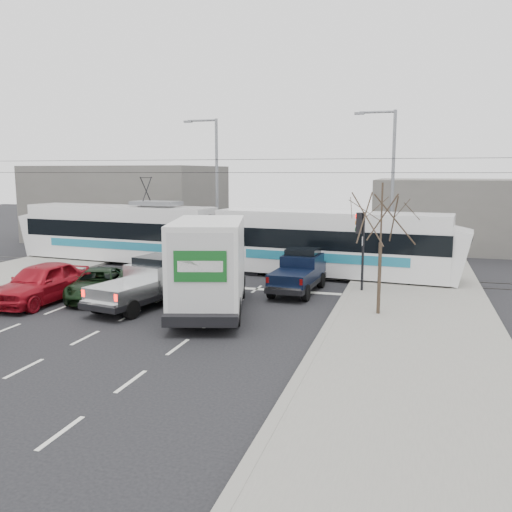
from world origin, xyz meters
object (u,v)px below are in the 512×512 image
(street_lamp_near, at_px, (389,179))
(red_car, at_px, (41,283))
(traffic_signal, at_px, (361,234))
(green_car, at_px, (98,284))
(street_lamp_far, at_px, (214,178))
(tram, at_px, (216,237))
(silver_pickup, at_px, (148,282))
(box_truck, at_px, (210,267))
(navy_pickup, at_px, (299,271))
(bare_tree, at_px, (381,219))

(street_lamp_near, relative_size, red_car, 1.78)
(traffic_signal, xyz_separation_m, green_car, (-10.95, -4.29, -2.10))
(street_lamp_far, relative_size, tram, 0.35)
(silver_pickup, bearing_deg, street_lamp_near, 65.00)
(silver_pickup, bearing_deg, red_car, -157.00)
(tram, xyz_separation_m, box_truck, (3.15, -9.10, -0.00))
(street_lamp_far, distance_m, navy_pickup, 13.37)
(red_car, bearing_deg, bare_tree, 8.16)
(silver_pickup, bearing_deg, box_truck, 4.49)
(bare_tree, height_order, street_lamp_far, street_lamp_far)
(bare_tree, relative_size, green_car, 1.08)
(green_car, bearing_deg, bare_tree, -18.00)
(silver_pickup, bearing_deg, green_car, -177.03)
(green_car, relative_size, red_car, 0.92)
(tram, height_order, silver_pickup, tram)
(box_truck, relative_size, green_car, 1.70)
(box_truck, xyz_separation_m, red_car, (-7.50, -0.54, -0.98))
(street_lamp_far, height_order, silver_pickup, street_lamp_far)
(bare_tree, distance_m, tram, 12.69)
(street_lamp_far, relative_size, silver_pickup, 1.58)
(green_car, distance_m, red_car, 2.34)
(green_car, bearing_deg, street_lamp_far, 69.39)
(street_lamp_far, distance_m, box_truck, 15.85)
(traffic_signal, height_order, tram, tram)
(bare_tree, distance_m, street_lamp_far, 17.97)
(street_lamp_far, xyz_separation_m, tram, (2.14, -5.48, -3.27))
(traffic_signal, distance_m, green_car, 11.95)
(navy_pickup, relative_size, red_car, 0.93)
(bare_tree, xyz_separation_m, tram, (-9.64, 8.02, -1.95))
(tram, relative_size, green_car, 5.54)
(traffic_signal, height_order, street_lamp_near, street_lamp_near)
(street_lamp_near, relative_size, tram, 0.35)
(street_lamp_far, relative_size, red_car, 1.78)
(street_lamp_near, xyz_separation_m, red_car, (-13.71, -13.11, -4.25))
(silver_pickup, height_order, green_car, silver_pickup)
(traffic_signal, bearing_deg, street_lamp_near, 83.59)
(traffic_signal, bearing_deg, street_lamp_far, 138.28)
(tram, bearing_deg, silver_pickup, -82.78)
(silver_pickup, xyz_separation_m, green_car, (-2.68, 0.41, -0.34))
(bare_tree, height_order, red_car, bare_tree)
(bare_tree, xyz_separation_m, green_car, (-12.08, -0.29, -3.15))
(street_lamp_far, distance_m, green_car, 14.50)
(tram, xyz_separation_m, red_car, (-4.35, -9.64, -0.98))
(street_lamp_far, relative_size, green_car, 1.95)
(street_lamp_near, height_order, navy_pickup, street_lamp_near)
(navy_pickup, xyz_separation_m, red_car, (-10.14, -5.18, -0.10))
(tram, xyz_separation_m, silver_pickup, (0.24, -8.73, -0.86))
(silver_pickup, relative_size, navy_pickup, 1.21)
(navy_pickup, bearing_deg, green_car, -151.40)
(bare_tree, relative_size, traffic_signal, 1.39)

